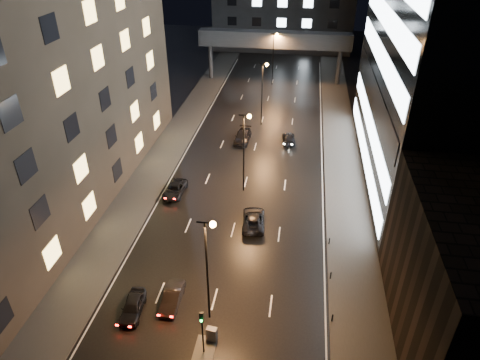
{
  "coord_description": "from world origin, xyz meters",
  "views": [
    {
      "loc": [
        6.27,
        -16.09,
        28.81
      ],
      "look_at": [
        0.18,
        23.89,
        4.0
      ],
      "focal_mm": 32.0,
      "sensor_mm": 36.0,
      "label": 1
    }
  ],
  "objects_px": {
    "car_away_c": "(175,190)",
    "car_toward_a": "(254,219)",
    "car_away_d": "(243,137)",
    "utility_cabinet": "(212,334)",
    "car_away_a": "(133,306)",
    "car_away_b": "(172,297)",
    "car_toward_b": "(289,138)"
  },
  "relations": [
    {
      "from": "car_away_c",
      "to": "car_toward_a",
      "type": "relative_size",
      "value": 0.92
    },
    {
      "from": "car_away_d",
      "to": "utility_cabinet",
      "type": "bearing_deg",
      "value": -83.91
    },
    {
      "from": "car_away_a",
      "to": "car_away_b",
      "type": "distance_m",
      "value": 3.37
    },
    {
      "from": "car_toward_a",
      "to": "car_away_c",
      "type": "bearing_deg",
      "value": -29.99
    },
    {
      "from": "car_away_a",
      "to": "car_away_d",
      "type": "bearing_deg",
      "value": 77.24
    },
    {
      "from": "car_away_c",
      "to": "car_toward_b",
      "type": "relative_size",
      "value": 1.06
    },
    {
      "from": "car_away_a",
      "to": "car_toward_b",
      "type": "bearing_deg",
      "value": 66.6
    },
    {
      "from": "car_away_d",
      "to": "utility_cabinet",
      "type": "distance_m",
      "value": 35.92
    },
    {
      "from": "car_away_a",
      "to": "car_away_c",
      "type": "bearing_deg",
      "value": 89.73
    },
    {
      "from": "car_away_d",
      "to": "car_away_c",
      "type": "bearing_deg",
      "value": -109.6
    },
    {
      "from": "car_away_b",
      "to": "car_toward_b",
      "type": "xyz_separation_m",
      "value": [
        8.31,
        33.17,
        -0.03
      ]
    },
    {
      "from": "car_away_b",
      "to": "car_toward_b",
      "type": "relative_size",
      "value": 0.92
    },
    {
      "from": "car_away_b",
      "to": "car_away_c",
      "type": "relative_size",
      "value": 0.87
    },
    {
      "from": "car_away_c",
      "to": "car_away_d",
      "type": "relative_size",
      "value": 0.9
    },
    {
      "from": "car_away_d",
      "to": "car_toward_a",
      "type": "bearing_deg",
      "value": -76.73
    },
    {
      "from": "car_away_a",
      "to": "utility_cabinet",
      "type": "distance_m",
      "value": 7.48
    },
    {
      "from": "car_toward_a",
      "to": "car_toward_b",
      "type": "distance_m",
      "value": 21.1
    },
    {
      "from": "car_away_b",
      "to": "car_away_c",
      "type": "bearing_deg",
      "value": 104.54
    },
    {
      "from": "car_away_a",
      "to": "car_toward_a",
      "type": "height_order",
      "value": "car_toward_a"
    },
    {
      "from": "car_away_a",
      "to": "car_away_d",
      "type": "relative_size",
      "value": 0.77
    },
    {
      "from": "car_toward_a",
      "to": "utility_cabinet",
      "type": "height_order",
      "value": "utility_cabinet"
    },
    {
      "from": "car_away_a",
      "to": "car_away_c",
      "type": "relative_size",
      "value": 0.85
    },
    {
      "from": "utility_cabinet",
      "to": "car_away_d",
      "type": "bearing_deg",
      "value": 102.15
    },
    {
      "from": "car_away_a",
      "to": "car_away_c",
      "type": "distance_m",
      "value": 18.42
    },
    {
      "from": "car_toward_a",
      "to": "car_toward_b",
      "type": "xyz_separation_m",
      "value": [
        2.71,
        20.92,
        -0.06
      ]
    },
    {
      "from": "car_away_b",
      "to": "car_toward_a",
      "type": "xyz_separation_m",
      "value": [
        5.6,
        12.25,
        0.04
      ]
    },
    {
      "from": "car_away_a",
      "to": "car_away_b",
      "type": "xyz_separation_m",
      "value": [
        3.03,
        1.49,
        -0.01
      ]
    },
    {
      "from": "car_away_d",
      "to": "utility_cabinet",
      "type": "height_order",
      "value": "car_away_d"
    },
    {
      "from": "car_away_b",
      "to": "car_away_d",
      "type": "height_order",
      "value": "car_away_d"
    },
    {
      "from": "car_away_a",
      "to": "car_away_d",
      "type": "distance_m",
      "value": 34.26
    },
    {
      "from": "car_away_c",
      "to": "car_toward_a",
      "type": "distance_m",
      "value": 11.23
    },
    {
      "from": "car_away_c",
      "to": "car_toward_b",
      "type": "bearing_deg",
      "value": 53.28
    }
  ]
}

